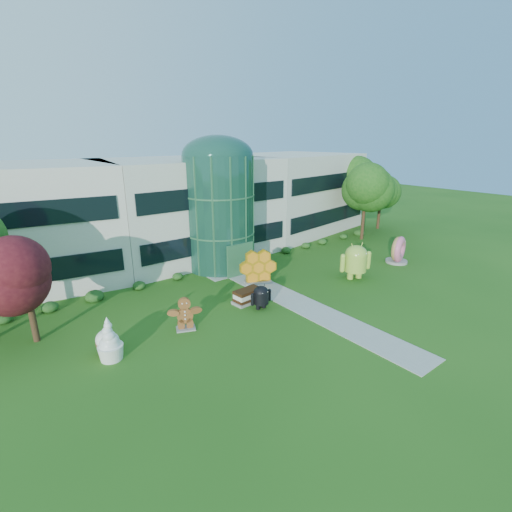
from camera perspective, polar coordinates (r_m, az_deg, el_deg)
ground at (r=25.48m, az=9.52°, el=-8.59°), size 140.00×140.00×0.00m
building at (r=37.92m, az=-10.56°, el=7.51°), size 46.00×15.00×9.30m
atrium at (r=32.75m, az=-5.65°, el=6.57°), size 6.00×6.00×9.80m
walkway at (r=26.72m, az=6.36°, el=-7.11°), size 2.40×20.00×0.04m
tree_red at (r=24.19m, az=-31.71°, el=-4.85°), size 4.00×4.00×6.00m
trees_backdrop at (r=33.72m, az=-6.53°, el=5.65°), size 52.00×8.00×8.40m
android_green at (r=31.53m, az=15.11°, el=-0.46°), size 3.45×2.84×3.36m
android_black at (r=25.34m, az=0.78°, el=-6.09°), size 1.77×1.26×1.92m
donut at (r=36.90m, az=20.97°, el=0.95°), size 2.69×1.84×2.56m
gingerbread at (r=23.07m, az=-10.89°, el=-8.67°), size 2.46×1.70×2.12m
ice_cream_sandwich at (r=26.46m, az=-1.28°, el=-6.13°), size 2.30×1.29×0.98m
honeycomb at (r=29.59m, az=0.31°, el=-1.91°), size 3.36×2.29×2.49m
froyo at (r=21.19m, az=-21.64°, el=-11.75°), size 1.76×1.76×2.42m
cupcake at (r=22.05m, az=-22.05°, el=-12.14°), size 1.49×1.49×1.39m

